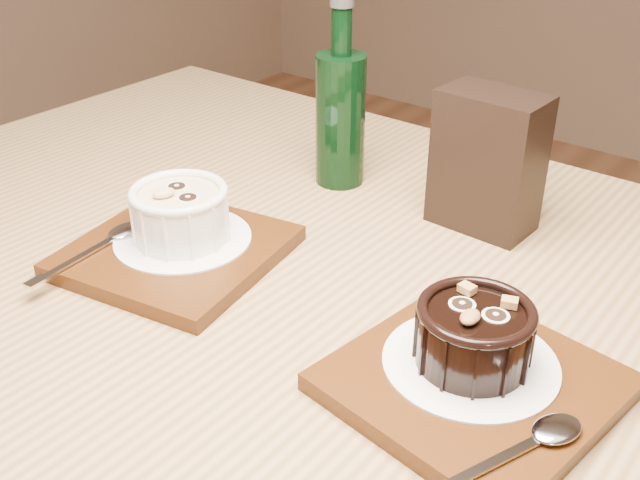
# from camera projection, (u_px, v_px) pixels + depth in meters

# --- Properties ---
(table) EXTENTS (1.20, 0.80, 0.75)m
(table) POSITION_uv_depth(u_px,v_px,m) (328.00, 377.00, 0.70)
(table) COLOR olive
(table) RESTS_ON ground
(tray_left) EXTENTS (0.21, 0.21, 0.01)m
(tray_left) POSITION_uv_depth(u_px,v_px,m) (176.00, 252.00, 0.71)
(tray_left) COLOR #48240C
(tray_left) RESTS_ON table
(doily_left) EXTENTS (0.13, 0.13, 0.00)m
(doily_left) POSITION_uv_depth(u_px,v_px,m) (183.00, 238.00, 0.71)
(doily_left) COLOR white
(doily_left) RESTS_ON tray_left
(ramekin_white) EXTENTS (0.09, 0.09, 0.05)m
(ramekin_white) POSITION_uv_depth(u_px,v_px,m) (180.00, 211.00, 0.70)
(ramekin_white) COLOR white
(ramekin_white) RESTS_ON doily_left
(spoon_left) EXTENTS (0.04, 0.14, 0.01)m
(spoon_left) POSITION_uv_depth(u_px,v_px,m) (98.00, 246.00, 0.69)
(spoon_left) COLOR silver
(spoon_left) RESTS_ON tray_left
(tray_right) EXTENTS (0.20, 0.20, 0.01)m
(tray_right) POSITION_uv_depth(u_px,v_px,m) (473.00, 383.00, 0.54)
(tray_right) COLOR #48240C
(tray_right) RESTS_ON table
(doily_right) EXTENTS (0.13, 0.13, 0.00)m
(doily_right) POSITION_uv_depth(u_px,v_px,m) (470.00, 362.00, 0.55)
(doily_right) COLOR white
(doily_right) RESTS_ON tray_right
(ramekin_dark) EXTENTS (0.09, 0.09, 0.05)m
(ramekin_dark) POSITION_uv_depth(u_px,v_px,m) (474.00, 332.00, 0.54)
(ramekin_dark) COLOR black
(ramekin_dark) RESTS_ON doily_right
(spoon_right) EXTENTS (0.07, 0.13, 0.01)m
(spoon_right) POSITION_uv_depth(u_px,v_px,m) (517.00, 449.00, 0.47)
(spoon_right) COLOR silver
(spoon_right) RESTS_ON tray_right
(condiment_stand) EXTENTS (0.10, 0.06, 0.14)m
(condiment_stand) POSITION_uv_depth(u_px,v_px,m) (488.00, 162.00, 0.73)
(condiment_stand) COLOR black
(condiment_stand) RESTS_ON table
(green_bottle) EXTENTS (0.05, 0.05, 0.21)m
(green_bottle) POSITION_uv_depth(u_px,v_px,m) (340.00, 115.00, 0.82)
(green_bottle) COLOR black
(green_bottle) RESTS_ON table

